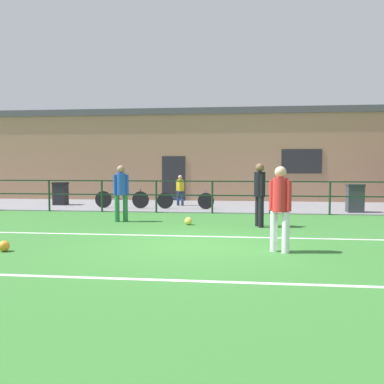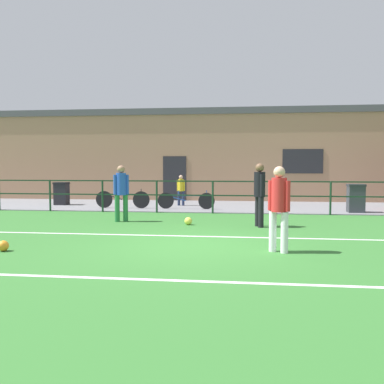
{
  "view_description": "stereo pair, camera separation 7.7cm",
  "coord_description": "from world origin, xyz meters",
  "px_view_note": "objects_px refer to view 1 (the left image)",
  "views": [
    {
      "loc": [
        1.06,
        -8.93,
        1.72
      ],
      "look_at": [
        -0.4,
        3.36,
        0.92
      ],
      "focal_mm": 40.07,
      "sensor_mm": 36.0,
      "label": 1
    },
    {
      "loc": [
        1.14,
        -8.92,
        1.72
      ],
      "look_at": [
        -0.4,
        3.36,
        0.92
      ],
      "focal_mm": 40.07,
      "sensor_mm": 36.0,
      "label": 2
    }
  ],
  "objects_px": {
    "player_winger": "(280,204)",
    "bicycle_parked_1": "(185,200)",
    "player_goalkeeper": "(260,191)",
    "trash_bin_0": "(61,193)",
    "bicycle_parked_0": "(122,199)",
    "player_striker": "(121,190)",
    "spectator_child": "(180,188)",
    "soccer_ball_match": "(188,221)",
    "soccer_ball_spare": "(4,246)",
    "trash_bin_1": "(355,198)"
  },
  "relations": [
    {
      "from": "player_goalkeeper",
      "to": "trash_bin_0",
      "type": "relative_size",
      "value": 1.84
    },
    {
      "from": "soccer_ball_match",
      "to": "trash_bin_1",
      "type": "xyz_separation_m",
      "value": [
        5.49,
        3.73,
        0.42
      ]
    },
    {
      "from": "soccer_ball_match",
      "to": "spectator_child",
      "type": "relative_size",
      "value": 0.17
    },
    {
      "from": "spectator_child",
      "to": "soccer_ball_match",
      "type": "bearing_deg",
      "value": 108.42
    },
    {
      "from": "bicycle_parked_1",
      "to": "trash_bin_0",
      "type": "height_order",
      "value": "trash_bin_0"
    },
    {
      "from": "soccer_ball_spare",
      "to": "bicycle_parked_0",
      "type": "bearing_deg",
      "value": 90.0
    },
    {
      "from": "player_goalkeeper",
      "to": "trash_bin_0",
      "type": "bearing_deg",
      "value": -140.68
    },
    {
      "from": "soccer_ball_match",
      "to": "spectator_child",
      "type": "bearing_deg",
      "value": 100.73
    },
    {
      "from": "soccer_ball_match",
      "to": "bicycle_parked_1",
      "type": "xyz_separation_m",
      "value": [
        -0.65,
        4.15,
        0.24
      ]
    },
    {
      "from": "player_striker",
      "to": "trash_bin_1",
      "type": "distance_m",
      "value": 8.27
    },
    {
      "from": "bicycle_parked_1",
      "to": "trash_bin_1",
      "type": "height_order",
      "value": "trash_bin_1"
    },
    {
      "from": "spectator_child",
      "to": "bicycle_parked_1",
      "type": "bearing_deg",
      "value": 114.25
    },
    {
      "from": "player_winger",
      "to": "spectator_child",
      "type": "xyz_separation_m",
      "value": [
        -3.29,
        8.99,
        -0.22
      ]
    },
    {
      "from": "spectator_child",
      "to": "trash_bin_1",
      "type": "distance_m",
      "value": 6.75
    },
    {
      "from": "player_goalkeeper",
      "to": "bicycle_parked_0",
      "type": "relative_size",
      "value": 0.81
    },
    {
      "from": "player_goalkeeper",
      "to": "player_winger",
      "type": "relative_size",
      "value": 1.04
    },
    {
      "from": "player_goalkeeper",
      "to": "soccer_ball_spare",
      "type": "distance_m",
      "value": 6.56
    },
    {
      "from": "player_striker",
      "to": "bicycle_parked_1",
      "type": "relative_size",
      "value": 0.77
    },
    {
      "from": "trash_bin_0",
      "to": "player_goalkeeper",
      "type": "bearing_deg",
      "value": -33.27
    },
    {
      "from": "soccer_ball_match",
      "to": "player_winger",
      "type": "bearing_deg",
      "value": -57.51
    },
    {
      "from": "player_striker",
      "to": "soccer_ball_spare",
      "type": "relative_size",
      "value": 7.85
    },
    {
      "from": "player_goalkeeper",
      "to": "bicycle_parked_1",
      "type": "relative_size",
      "value": 0.8
    },
    {
      "from": "bicycle_parked_0",
      "to": "trash_bin_0",
      "type": "relative_size",
      "value": 2.25
    },
    {
      "from": "player_striker",
      "to": "spectator_child",
      "type": "height_order",
      "value": "player_striker"
    },
    {
      "from": "player_winger",
      "to": "spectator_child",
      "type": "height_order",
      "value": "player_winger"
    },
    {
      "from": "player_striker",
      "to": "player_winger",
      "type": "relative_size",
      "value": 1.0
    },
    {
      "from": "player_winger",
      "to": "soccer_ball_match",
      "type": "bearing_deg",
      "value": 152.39
    },
    {
      "from": "player_striker",
      "to": "soccer_ball_spare",
      "type": "bearing_deg",
      "value": 50.63
    },
    {
      "from": "soccer_ball_spare",
      "to": "trash_bin_1",
      "type": "xyz_separation_m",
      "value": [
        8.63,
        7.86,
        0.42
      ]
    },
    {
      "from": "soccer_ball_spare",
      "to": "player_winger",
      "type": "bearing_deg",
      "value": 6.2
    },
    {
      "from": "player_winger",
      "to": "trash_bin_0",
      "type": "height_order",
      "value": "player_winger"
    },
    {
      "from": "spectator_child",
      "to": "player_striker",
      "type": "bearing_deg",
      "value": 85.73
    },
    {
      "from": "bicycle_parked_0",
      "to": "soccer_ball_match",
      "type": "bearing_deg",
      "value": -52.89
    },
    {
      "from": "player_striker",
      "to": "bicycle_parked_0",
      "type": "relative_size",
      "value": 0.79
    },
    {
      "from": "player_goalkeeper",
      "to": "bicycle_parked_0",
      "type": "height_order",
      "value": "player_goalkeeper"
    },
    {
      "from": "soccer_ball_spare",
      "to": "bicycle_parked_0",
      "type": "relative_size",
      "value": 0.1
    },
    {
      "from": "player_goalkeeper",
      "to": "player_striker",
      "type": "bearing_deg",
      "value": -115.61
    },
    {
      "from": "player_winger",
      "to": "trash_bin_0",
      "type": "xyz_separation_m",
      "value": [
        -8.33,
        8.7,
        -0.45
      ]
    },
    {
      "from": "player_striker",
      "to": "spectator_child",
      "type": "bearing_deg",
      "value": -128.4
    },
    {
      "from": "bicycle_parked_0",
      "to": "spectator_child",
      "type": "bearing_deg",
      "value": 31.52
    },
    {
      "from": "soccer_ball_spare",
      "to": "spectator_child",
      "type": "relative_size",
      "value": 0.17
    },
    {
      "from": "bicycle_parked_1",
      "to": "soccer_ball_spare",
      "type": "bearing_deg",
      "value": -106.75
    },
    {
      "from": "player_goalkeeper",
      "to": "trash_bin_1",
      "type": "xyz_separation_m",
      "value": [
        3.5,
        3.86,
        -0.47
      ]
    },
    {
      "from": "player_goalkeeper",
      "to": "bicycle_parked_0",
      "type": "xyz_separation_m",
      "value": [
        -5.13,
        4.28,
        -0.63
      ]
    },
    {
      "from": "player_striker",
      "to": "bicycle_parked_0",
      "type": "bearing_deg",
      "value": -100.55
    },
    {
      "from": "player_goalkeeper",
      "to": "bicycle_parked_0",
      "type": "bearing_deg",
      "value": -147.26
    },
    {
      "from": "player_winger",
      "to": "bicycle_parked_1",
      "type": "relative_size",
      "value": 0.77
    },
    {
      "from": "soccer_ball_match",
      "to": "spectator_child",
      "type": "xyz_separation_m",
      "value": [
        -1.03,
        5.44,
        0.62
      ]
    },
    {
      "from": "bicycle_parked_0",
      "to": "bicycle_parked_1",
      "type": "xyz_separation_m",
      "value": [
        2.49,
        -0.0,
        -0.02
      ]
    },
    {
      "from": "player_goalkeeper",
      "to": "soccer_ball_spare",
      "type": "relative_size",
      "value": 8.13
    }
  ]
}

